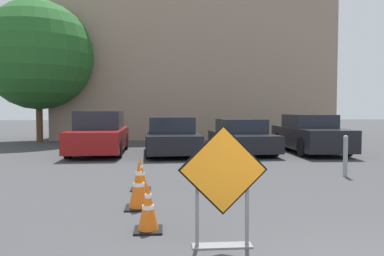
{
  "coord_description": "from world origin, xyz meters",
  "views": [
    {
      "loc": [
        -2.03,
        -2.85,
        1.66
      ],
      "look_at": [
        -0.79,
        12.77,
        0.89
      ],
      "focal_mm": 35.0,
      "sensor_mm": 36.0,
      "label": 1
    }
  ],
  "objects_px": {
    "parked_car_nearest": "(100,134)",
    "parked_car_fourth": "(310,134)",
    "road_closed_sign": "(223,181)",
    "traffic_cone_nearest": "(148,208)",
    "parked_car_second": "(171,137)",
    "bollard_nearest": "(345,155)",
    "traffic_cone_second": "(139,185)",
    "parked_car_third": "(241,137)",
    "traffic_cone_third": "(141,175)"
  },
  "relations": [
    {
      "from": "parked_car_nearest",
      "to": "parked_car_fourth",
      "type": "relative_size",
      "value": 0.99
    },
    {
      "from": "road_closed_sign",
      "to": "traffic_cone_nearest",
      "type": "distance_m",
      "value": 1.25
    },
    {
      "from": "road_closed_sign",
      "to": "parked_car_nearest",
      "type": "xyz_separation_m",
      "value": [
        -3.09,
        9.97,
        -0.08
      ]
    },
    {
      "from": "parked_car_second",
      "to": "bollard_nearest",
      "type": "height_order",
      "value": "parked_car_second"
    },
    {
      "from": "parked_car_fourth",
      "to": "traffic_cone_second",
      "type": "bearing_deg",
      "value": 53.24
    },
    {
      "from": "traffic_cone_second",
      "to": "parked_car_nearest",
      "type": "relative_size",
      "value": 0.18
    },
    {
      "from": "road_closed_sign",
      "to": "parked_car_second",
      "type": "distance_m",
      "value": 9.6
    },
    {
      "from": "bollard_nearest",
      "to": "traffic_cone_second",
      "type": "bearing_deg",
      "value": -151.99
    },
    {
      "from": "parked_car_nearest",
      "to": "parked_car_fourth",
      "type": "xyz_separation_m",
      "value": [
        8.09,
        -0.23,
        -0.04
      ]
    },
    {
      "from": "bollard_nearest",
      "to": "parked_car_third",
      "type": "bearing_deg",
      "value": 106.03
    },
    {
      "from": "traffic_cone_second",
      "to": "traffic_cone_nearest",
      "type": "bearing_deg",
      "value": -80.46
    },
    {
      "from": "traffic_cone_second",
      "to": "parked_car_third",
      "type": "height_order",
      "value": "parked_car_third"
    },
    {
      "from": "bollard_nearest",
      "to": "parked_car_fourth",
      "type": "bearing_deg",
      "value": 77.13
    },
    {
      "from": "road_closed_sign",
      "to": "traffic_cone_third",
      "type": "distance_m",
      "value": 3.59
    },
    {
      "from": "parked_car_nearest",
      "to": "parked_car_second",
      "type": "bearing_deg",
      "value": 170.69
    },
    {
      "from": "traffic_cone_nearest",
      "to": "bollard_nearest",
      "type": "bearing_deg",
      "value": 38.92
    },
    {
      "from": "road_closed_sign",
      "to": "traffic_cone_second",
      "type": "height_order",
      "value": "road_closed_sign"
    },
    {
      "from": "traffic_cone_nearest",
      "to": "parked_car_second",
      "type": "height_order",
      "value": "parked_car_second"
    },
    {
      "from": "parked_car_second",
      "to": "parked_car_nearest",
      "type": "bearing_deg",
      "value": -10.67
    },
    {
      "from": "parked_car_third",
      "to": "bollard_nearest",
      "type": "height_order",
      "value": "parked_car_third"
    },
    {
      "from": "parked_car_fourth",
      "to": "bollard_nearest",
      "type": "distance_m",
      "value": 5.37
    },
    {
      "from": "traffic_cone_third",
      "to": "parked_car_fourth",
      "type": "relative_size",
      "value": 0.14
    },
    {
      "from": "traffic_cone_third",
      "to": "bollard_nearest",
      "type": "distance_m",
      "value": 5.1
    },
    {
      "from": "traffic_cone_third",
      "to": "traffic_cone_nearest",
      "type": "bearing_deg",
      "value": -84.52
    },
    {
      "from": "road_closed_sign",
      "to": "bollard_nearest",
      "type": "distance_m",
      "value": 5.9
    },
    {
      "from": "traffic_cone_nearest",
      "to": "parked_car_nearest",
      "type": "distance_m",
      "value": 9.54
    },
    {
      "from": "parked_car_nearest",
      "to": "road_closed_sign",
      "type": "bearing_deg",
      "value": 106.09
    },
    {
      "from": "traffic_cone_nearest",
      "to": "traffic_cone_third",
      "type": "xyz_separation_m",
      "value": [
        -0.26,
        2.66,
        -0.0
      ]
    },
    {
      "from": "traffic_cone_second",
      "to": "bollard_nearest",
      "type": "bearing_deg",
      "value": 28.01
    },
    {
      "from": "road_closed_sign",
      "to": "parked_car_nearest",
      "type": "relative_size",
      "value": 0.32
    },
    {
      "from": "parked_car_third",
      "to": "parked_car_fourth",
      "type": "distance_m",
      "value": 2.7
    },
    {
      "from": "road_closed_sign",
      "to": "parked_car_fourth",
      "type": "relative_size",
      "value": 0.32
    },
    {
      "from": "parked_car_fourth",
      "to": "traffic_cone_third",
      "type": "bearing_deg",
      "value": 47.12
    },
    {
      "from": "parked_car_second",
      "to": "parked_car_third",
      "type": "height_order",
      "value": "parked_car_second"
    },
    {
      "from": "parked_car_nearest",
      "to": "parked_car_second",
      "type": "relative_size",
      "value": 1.09
    },
    {
      "from": "parked_car_fourth",
      "to": "road_closed_sign",
      "type": "bearing_deg",
      "value": 63.98
    },
    {
      "from": "road_closed_sign",
      "to": "parked_car_nearest",
      "type": "distance_m",
      "value": 10.44
    },
    {
      "from": "parked_car_second",
      "to": "parked_car_fourth",
      "type": "height_order",
      "value": "parked_car_fourth"
    },
    {
      "from": "parked_car_third",
      "to": "bollard_nearest",
      "type": "xyz_separation_m",
      "value": [
        1.5,
        -5.22,
        -0.06
      ]
    },
    {
      "from": "traffic_cone_third",
      "to": "parked_car_second",
      "type": "height_order",
      "value": "parked_car_second"
    },
    {
      "from": "traffic_cone_second",
      "to": "parked_car_third",
      "type": "distance_m",
      "value": 8.55
    },
    {
      "from": "parked_car_third",
      "to": "bollard_nearest",
      "type": "distance_m",
      "value": 5.43
    },
    {
      "from": "traffic_cone_second",
      "to": "traffic_cone_third",
      "type": "bearing_deg",
      "value": 92.15
    },
    {
      "from": "traffic_cone_third",
      "to": "bollard_nearest",
      "type": "xyz_separation_m",
      "value": [
        4.97,
        1.14,
        0.22
      ]
    },
    {
      "from": "parked_car_second",
      "to": "parked_car_fourth",
      "type": "xyz_separation_m",
      "value": [
        5.39,
        0.15,
        0.06
      ]
    },
    {
      "from": "parked_car_nearest",
      "to": "bollard_nearest",
      "type": "bearing_deg",
      "value": 140.43
    },
    {
      "from": "parked_car_third",
      "to": "parked_car_fourth",
      "type": "xyz_separation_m",
      "value": [
        2.7,
        0.01,
        0.09
      ]
    },
    {
      "from": "traffic_cone_second",
      "to": "parked_car_third",
      "type": "relative_size",
      "value": 0.19
    },
    {
      "from": "road_closed_sign",
      "to": "traffic_cone_nearest",
      "type": "relative_size",
      "value": 2.23
    },
    {
      "from": "parked_car_second",
      "to": "traffic_cone_second",
      "type": "bearing_deg",
      "value": 82.17
    }
  ]
}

